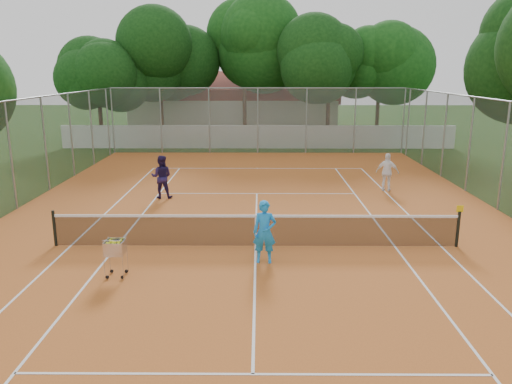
{
  "coord_description": "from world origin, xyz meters",
  "views": [
    {
      "loc": [
        0.11,
        -13.96,
        5.12
      ],
      "look_at": [
        0.0,
        1.5,
        1.3
      ],
      "focal_mm": 35.0,
      "sensor_mm": 36.0,
      "label": 1
    }
  ],
  "objects_px": {
    "tennis_net": "(256,230)",
    "clubhouse": "(235,104)",
    "player_far_right": "(387,172)",
    "ball_hopper": "(116,257)",
    "player_near": "(265,232)",
    "player_far_left": "(162,177)"
  },
  "relations": [
    {
      "from": "tennis_net",
      "to": "clubhouse",
      "type": "distance_m",
      "value": 29.12
    },
    {
      "from": "clubhouse",
      "to": "player_far_right",
      "type": "bearing_deg",
      "value": -71.02
    },
    {
      "from": "tennis_net",
      "to": "ball_hopper",
      "type": "xyz_separation_m",
      "value": [
        -3.5,
        -2.24,
        0.03
      ]
    },
    {
      "from": "player_far_right",
      "to": "ball_hopper",
      "type": "height_order",
      "value": "player_far_right"
    },
    {
      "from": "ball_hopper",
      "to": "clubhouse",
      "type": "bearing_deg",
      "value": 84.6
    },
    {
      "from": "ball_hopper",
      "to": "player_far_right",
      "type": "bearing_deg",
      "value": 42.73
    },
    {
      "from": "player_near",
      "to": "player_far_left",
      "type": "distance_m",
      "value": 8.06
    },
    {
      "from": "tennis_net",
      "to": "ball_hopper",
      "type": "relative_size",
      "value": 11.46
    },
    {
      "from": "player_near",
      "to": "clubhouse",
      "type": "bearing_deg",
      "value": 97.6
    },
    {
      "from": "player_far_left",
      "to": "player_far_right",
      "type": "bearing_deg",
      "value": -171.84
    },
    {
      "from": "tennis_net",
      "to": "player_far_right",
      "type": "distance_m",
      "value": 8.93
    },
    {
      "from": "player_far_left",
      "to": "ball_hopper",
      "type": "relative_size",
      "value": 1.68
    },
    {
      "from": "player_near",
      "to": "ball_hopper",
      "type": "xyz_separation_m",
      "value": [
        -3.75,
        -0.99,
        -0.34
      ]
    },
    {
      "from": "player_far_right",
      "to": "player_near",
      "type": "bearing_deg",
      "value": 76.78
    },
    {
      "from": "player_far_left",
      "to": "ball_hopper",
      "type": "xyz_separation_m",
      "value": [
        0.35,
        -7.93,
        -0.35
      ]
    },
    {
      "from": "tennis_net",
      "to": "clubhouse",
      "type": "relative_size",
      "value": 0.72
    },
    {
      "from": "clubhouse",
      "to": "player_far_left",
      "type": "xyz_separation_m",
      "value": [
        -1.85,
        -23.31,
        -1.31
      ]
    },
    {
      "from": "player_far_right",
      "to": "ball_hopper",
      "type": "xyz_separation_m",
      "value": [
        -9.08,
        -9.2,
        -0.3
      ]
    },
    {
      "from": "player_near",
      "to": "player_far_left",
      "type": "xyz_separation_m",
      "value": [
        -4.1,
        6.94,
        0.01
      ]
    },
    {
      "from": "clubhouse",
      "to": "player_far_right",
      "type": "height_order",
      "value": "clubhouse"
    },
    {
      "from": "clubhouse",
      "to": "player_far_left",
      "type": "relative_size",
      "value": 9.41
    },
    {
      "from": "player_near",
      "to": "player_far_right",
      "type": "relative_size",
      "value": 1.05
    }
  ]
}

